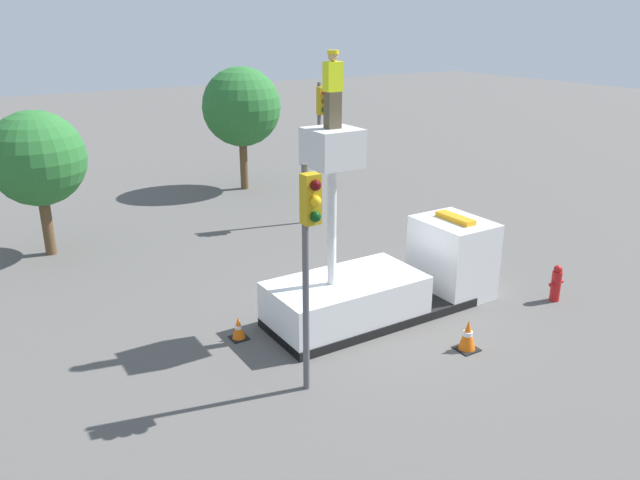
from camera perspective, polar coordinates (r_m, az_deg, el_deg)
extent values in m
plane|color=#565451|center=(17.05, 4.69, -6.92)|extent=(120.00, 120.00, 0.00)
cube|color=black|center=(17.00, 4.70, -6.56)|extent=(5.73, 2.18, 0.24)
cube|color=white|center=(16.33, 2.37, -5.67)|extent=(4.05, 2.12, 1.26)
cube|color=white|center=(18.33, 12.01, -1.55)|extent=(1.68, 2.12, 2.22)
cube|color=black|center=(18.76, 13.99, 0.23)|extent=(0.03, 1.81, 0.89)
cube|color=orange|center=(17.95, 12.27, 1.97)|extent=(0.36, 1.27, 0.14)
cylinder|color=silver|center=(15.29, 1.10, 1.39)|extent=(0.22, 0.22, 3.13)
cube|color=silver|center=(14.80, 1.14, 8.45)|extent=(1.16, 1.16, 0.90)
cube|color=brown|center=(14.65, 1.17, 11.79)|extent=(0.34, 0.26, 0.84)
cube|color=#D1E519|center=(14.57, 1.19, 14.71)|extent=(0.40, 0.26, 0.66)
sphere|color=tan|center=(14.54, 1.20, 16.46)|extent=(0.23, 0.23, 0.23)
cylinder|color=yellow|center=(14.53, 1.20, 16.80)|extent=(0.26, 0.26, 0.09)
cylinder|color=#515156|center=(12.79, -1.31, -3.95)|extent=(0.14, 0.14, 4.98)
cube|color=#B79314|center=(12.00, -0.87, 3.77)|extent=(0.34, 0.28, 1.00)
sphere|color=#490707|center=(11.76, -0.41, 5.02)|extent=(0.22, 0.22, 0.22)
sphere|color=gold|center=(11.85, -0.40, 3.56)|extent=(0.22, 0.22, 0.22)
sphere|color=#083710|center=(11.94, -0.40, 2.13)|extent=(0.22, 0.22, 0.22)
cylinder|color=#515156|center=(24.06, -0.08, 7.85)|extent=(0.14, 0.14, 5.37)
cube|color=#B79314|center=(23.55, 0.20, 12.62)|extent=(0.34, 0.28, 1.00)
sphere|color=red|center=(23.36, 0.44, 13.32)|extent=(0.22, 0.22, 0.22)
sphere|color=#503C07|center=(23.40, 0.44, 12.57)|extent=(0.22, 0.22, 0.22)
sphere|color=#083710|center=(23.44, 0.44, 11.82)|extent=(0.22, 0.22, 0.22)
cylinder|color=red|center=(18.92, 20.75, -3.95)|extent=(0.27, 0.27, 0.89)
sphere|color=red|center=(18.73, 20.94, -2.51)|extent=(0.23, 0.23, 0.23)
cylinder|color=red|center=(18.73, 20.41, -3.84)|extent=(0.12, 0.11, 0.11)
cylinder|color=red|center=(19.03, 21.15, -3.57)|extent=(0.12, 0.11, 0.11)
cube|color=black|center=(16.00, -7.42, -8.87)|extent=(0.42, 0.42, 0.03)
cone|color=orange|center=(15.86, -7.46, -7.98)|extent=(0.35, 0.35, 0.59)
cylinder|color=white|center=(15.85, -7.47, -7.88)|extent=(0.18, 0.18, 0.08)
cube|color=black|center=(15.80, 13.25, -9.66)|extent=(0.52, 0.52, 0.03)
cone|color=orange|center=(15.62, 13.35, -8.44)|extent=(0.43, 0.43, 0.79)
cylinder|color=white|center=(15.60, 13.37, -8.32)|extent=(0.22, 0.22, 0.11)
cylinder|color=brown|center=(29.47, -6.99, 7.12)|extent=(0.36, 0.36, 2.57)
sphere|color=#286B2D|center=(29.03, -7.20, 12.00)|extent=(3.56, 3.56, 3.56)
cylinder|color=brown|center=(22.88, -23.69, 1.46)|extent=(0.36, 0.36, 2.22)
sphere|color=#286B2D|center=(22.36, -24.45, 6.81)|extent=(3.11, 3.11, 3.11)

